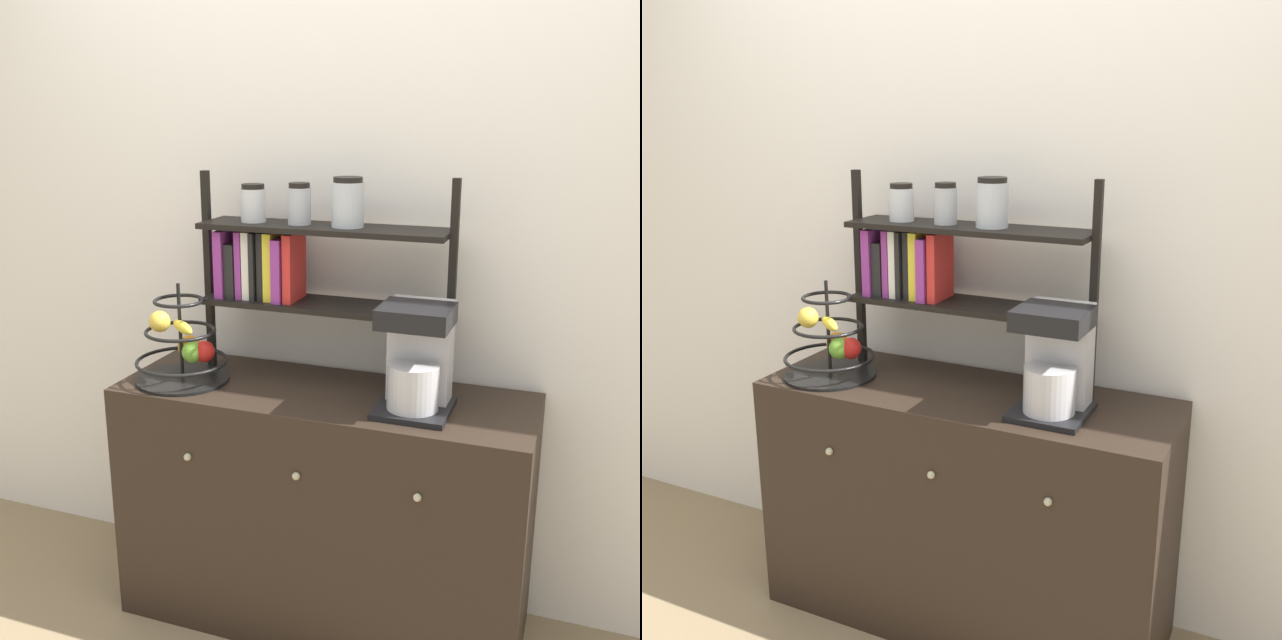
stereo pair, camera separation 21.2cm
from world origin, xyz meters
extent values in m
cube|color=silver|center=(0.00, 0.51, 1.30)|extent=(7.00, 0.05, 2.60)
cube|color=black|center=(0.00, 0.23, 0.42)|extent=(1.34, 0.46, 0.83)
sphere|color=#B2AD8C|center=(-0.37, -0.01, 0.65)|extent=(0.02, 0.02, 0.02)
sphere|color=#B2AD8C|center=(0.00, -0.01, 0.65)|extent=(0.02, 0.02, 0.02)
sphere|color=#B2AD8C|center=(0.37, -0.01, 0.65)|extent=(0.02, 0.02, 0.02)
cube|color=black|center=(0.31, 0.17, 0.84)|extent=(0.22, 0.23, 0.02)
cube|color=#B7B7BC|center=(0.31, 0.24, 1.00)|extent=(0.19, 0.09, 0.31)
cylinder|color=#B7B7BC|center=(0.31, 0.15, 0.92)|extent=(0.15, 0.15, 0.14)
cube|color=black|center=(0.31, 0.16, 1.13)|extent=(0.21, 0.18, 0.06)
cylinder|color=black|center=(-0.48, 0.17, 0.84)|extent=(0.31, 0.31, 0.01)
cylinder|color=black|center=(-0.48, 0.17, 1.00)|extent=(0.01, 0.01, 0.32)
torus|color=black|center=(-0.48, 0.17, 0.90)|extent=(0.31, 0.31, 0.01)
torus|color=black|center=(-0.48, 0.17, 1.00)|extent=(0.23, 0.23, 0.01)
torus|color=black|center=(-0.48, 0.17, 1.11)|extent=(0.17, 0.17, 0.01)
sphere|color=red|center=(-0.40, 0.18, 0.94)|extent=(0.07, 0.07, 0.07)
sphere|color=#6BAD33|center=(-0.43, 0.17, 0.94)|extent=(0.07, 0.07, 0.07)
sphere|color=orange|center=(-0.47, 0.21, 0.94)|extent=(0.08, 0.08, 0.08)
ellipsoid|color=yellow|center=(-0.45, 0.15, 1.02)|extent=(0.14, 0.12, 0.04)
sphere|color=gold|center=(-0.53, 0.14, 1.04)|extent=(0.07, 0.07, 0.07)
cube|color=black|center=(-0.45, 0.33, 1.17)|extent=(0.02, 0.02, 0.68)
cube|color=black|center=(0.38, 0.33, 1.17)|extent=(0.02, 0.02, 0.68)
cube|color=black|center=(-0.04, 0.33, 1.09)|extent=(0.81, 0.20, 0.02)
cube|color=black|center=(-0.04, 0.33, 1.34)|extent=(0.81, 0.20, 0.02)
cube|color=#8C338C|center=(-0.38, 0.33, 1.21)|extent=(0.03, 0.16, 0.22)
cube|color=black|center=(-0.34, 0.33, 1.19)|extent=(0.03, 0.14, 0.18)
cube|color=#8C338C|center=(-0.31, 0.33, 1.21)|extent=(0.02, 0.13, 0.22)
cube|color=white|center=(-0.29, 0.33, 1.21)|extent=(0.03, 0.13, 0.22)
cube|color=black|center=(-0.26, 0.33, 1.21)|extent=(0.02, 0.14, 0.22)
cube|color=black|center=(-0.24, 0.33, 1.21)|extent=(0.02, 0.12, 0.22)
cube|color=yellow|center=(-0.21, 0.33, 1.21)|extent=(0.03, 0.13, 0.22)
cube|color=#8C338C|center=(-0.17, 0.33, 1.20)|extent=(0.03, 0.16, 0.21)
cube|color=red|center=(-0.14, 0.33, 1.21)|extent=(0.03, 0.14, 0.22)
cylinder|color=silver|center=(-0.28, 0.33, 1.40)|extent=(0.08, 0.08, 0.11)
cylinder|color=black|center=(-0.28, 0.33, 1.46)|extent=(0.07, 0.07, 0.02)
cylinder|color=#ADB2B7|center=(-0.12, 0.33, 1.41)|extent=(0.07, 0.07, 0.12)
cylinder|color=black|center=(-0.12, 0.33, 1.47)|extent=(0.07, 0.07, 0.02)
cylinder|color=silver|center=(0.04, 0.33, 1.42)|extent=(0.10, 0.10, 0.14)
cylinder|color=black|center=(0.04, 0.33, 1.50)|extent=(0.09, 0.09, 0.02)
camera|label=1|loc=(0.77, -1.87, 1.70)|focal=42.00mm
camera|label=2|loc=(0.96, -1.79, 1.70)|focal=42.00mm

